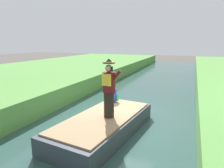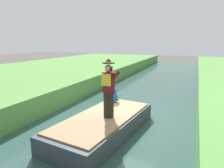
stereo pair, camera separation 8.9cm
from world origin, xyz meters
TOP-DOWN VIEW (x-y plane):
  - ground_plane at (0.00, 0.00)m, footprint 80.00×80.00m
  - canal_water at (0.00, 0.00)m, footprint 5.66×48.00m
  - boat at (0.00, -1.35)m, footprint 2.27×4.38m
  - person_pirate at (0.20, -1.37)m, footprint 0.61×0.42m
  - parrot_plush at (-0.22, 0.17)m, footprint 0.36×0.35m

SIDE VIEW (x-z plane):
  - ground_plane at x=0.00m, z-range 0.00..0.00m
  - canal_water at x=0.00m, z-range 0.00..0.10m
  - boat at x=0.00m, z-range 0.10..0.71m
  - parrot_plush at x=-0.22m, z-range 0.67..1.24m
  - person_pirate at x=0.20m, z-range 0.71..2.56m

